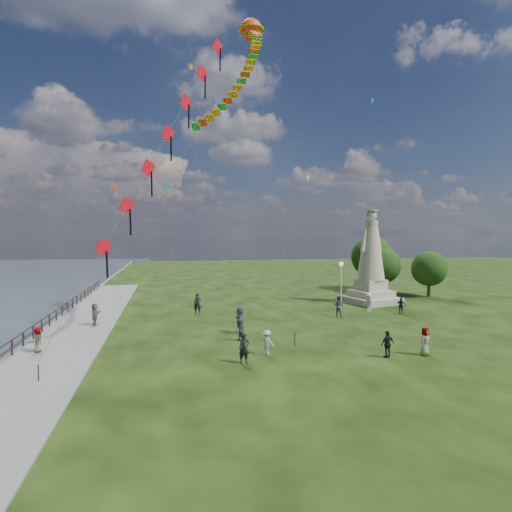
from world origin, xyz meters
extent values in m
cube|color=slate|center=(-16.50, 10.00, -0.20)|extent=(0.30, 160.00, 0.60)
cube|color=slate|center=(-14.00, 8.00, 0.05)|extent=(5.00, 60.00, 0.10)
cylinder|color=black|center=(-16.30, 4.00, 0.50)|extent=(0.11, 0.11, 1.00)
cylinder|color=black|center=(-16.30, 6.00, 0.50)|extent=(0.11, 0.11, 1.00)
cylinder|color=black|center=(-16.30, 8.00, 0.50)|extent=(0.11, 0.11, 1.00)
cylinder|color=black|center=(-16.30, 10.00, 0.50)|extent=(0.11, 0.11, 1.00)
cylinder|color=black|center=(-16.30, 12.00, 0.50)|extent=(0.11, 0.11, 1.00)
cylinder|color=black|center=(-16.30, 14.00, 0.50)|extent=(0.11, 0.11, 1.00)
cylinder|color=black|center=(-16.30, 16.00, 0.50)|extent=(0.11, 0.11, 1.00)
cylinder|color=black|center=(-16.30, 18.00, 0.50)|extent=(0.11, 0.11, 1.00)
cylinder|color=black|center=(-16.30, 20.00, 0.50)|extent=(0.11, 0.11, 1.00)
cylinder|color=black|center=(-16.30, 22.00, 0.50)|extent=(0.11, 0.11, 1.00)
cylinder|color=black|center=(-16.30, 24.00, 0.50)|extent=(0.11, 0.11, 1.00)
cylinder|color=black|center=(-16.30, 26.00, 0.50)|extent=(0.11, 0.11, 1.00)
cylinder|color=black|center=(-16.30, 28.00, 0.50)|extent=(0.11, 0.11, 1.00)
cylinder|color=black|center=(-16.30, 30.00, 0.50)|extent=(0.11, 0.11, 1.00)
cylinder|color=black|center=(-16.30, 32.00, 0.50)|extent=(0.11, 0.11, 1.00)
cylinder|color=black|center=(-16.30, 34.00, 0.50)|extent=(0.11, 0.11, 1.00)
cylinder|color=black|center=(-16.30, 36.00, 0.50)|extent=(0.11, 0.11, 1.00)
cube|color=black|center=(-16.30, 10.00, 0.98)|extent=(0.06, 52.00, 0.06)
cube|color=black|center=(-16.30, 10.00, 0.55)|extent=(0.06, 52.00, 0.06)
cube|color=#C8B097|center=(12.96, 17.53, 0.33)|extent=(5.75, 5.75, 0.67)
cube|color=#C8B097|center=(12.96, 17.53, 1.00)|extent=(4.38, 4.38, 0.67)
cube|color=#C8B097|center=(12.96, 17.53, 1.90)|extent=(3.01, 3.01, 1.12)
cylinder|color=#C8B097|center=(12.96, 17.53, 8.26)|extent=(1.64, 1.64, 0.45)
sphere|color=#C8B097|center=(12.96, 17.53, 8.95)|extent=(1.03, 1.03, 1.03)
cylinder|color=#C8B097|center=(12.96, 17.53, 9.49)|extent=(1.23, 1.23, 0.11)
cylinder|color=silver|center=(8.47, 14.53, 2.10)|extent=(0.13, 0.13, 4.19)
sphere|color=white|center=(8.47, 14.53, 4.32)|extent=(0.42, 0.42, 0.42)
cylinder|color=#382314|center=(17.49, 23.48, 1.04)|extent=(0.36, 0.36, 2.08)
sphere|color=#16350E|center=(17.49, 23.48, 3.38)|extent=(4.16, 4.16, 4.16)
cylinder|color=#382314|center=(21.49, 20.32, 0.98)|extent=(0.36, 0.36, 1.96)
sphere|color=#16350E|center=(21.49, 20.32, 3.19)|extent=(3.93, 3.93, 3.93)
cylinder|color=#382314|center=(17.95, 27.21, 1.29)|extent=(0.36, 0.36, 2.59)
sphere|color=#16350E|center=(17.95, 27.21, 4.21)|extent=(5.18, 5.18, 5.18)
imported|color=black|center=(-3.30, 0.06, 0.84)|extent=(0.65, 0.47, 1.67)
imported|color=#595960|center=(-2.69, 4.86, 0.73)|extent=(0.77, 0.84, 1.47)
imported|color=silver|center=(-1.67, 1.45, 0.73)|extent=(1.04, 0.96, 1.46)
imported|color=black|center=(5.00, -0.53, 0.79)|extent=(1.01, 0.69, 1.58)
imported|color=#595960|center=(7.37, -0.56, 0.83)|extent=(0.95, 0.86, 1.66)
imported|color=#595960|center=(-12.93, 11.56, 0.85)|extent=(0.95, 1.67, 1.70)
imported|color=black|center=(-4.84, 15.24, 0.92)|extent=(0.71, 0.50, 1.83)
imported|color=#595960|center=(6.99, 11.53, 0.91)|extent=(1.02, 1.01, 1.82)
imported|color=silver|center=(10.58, 13.09, 0.84)|extent=(1.05, 1.23, 1.69)
imported|color=black|center=(12.93, 11.61, 0.73)|extent=(0.96, 0.82, 1.46)
imported|color=#595960|center=(-15.00, 4.41, 0.74)|extent=(0.61, 0.81, 1.48)
imported|color=#595960|center=(-2.37, 7.13, 0.95)|extent=(0.93, 1.83, 1.90)
cylinder|color=black|center=(-13.50, -1.00, 0.45)|extent=(0.06, 0.06, 0.90)
cube|color=red|center=(-10.78, 1.52, 6.42)|extent=(0.87, 0.64, 1.03)
cube|color=black|center=(-10.60, 1.42, 5.47)|extent=(0.10, 0.28, 1.48)
cube|color=red|center=(-9.61, 2.60, 8.74)|extent=(0.87, 0.64, 1.03)
cube|color=black|center=(-9.43, 2.50, 7.79)|extent=(0.10, 0.28, 1.48)
cube|color=red|center=(-8.45, 3.68, 11.07)|extent=(0.87, 0.64, 1.03)
cube|color=black|center=(-8.27, 3.58, 10.12)|extent=(0.10, 0.28, 1.48)
cube|color=red|center=(-7.28, 4.76, 13.39)|extent=(0.87, 0.64, 1.03)
cube|color=black|center=(-7.10, 4.66, 12.44)|extent=(0.10, 0.28, 1.48)
cube|color=red|center=(-6.12, 5.84, 15.71)|extent=(0.87, 0.64, 1.03)
cube|color=black|center=(-5.94, 5.74, 14.76)|extent=(0.10, 0.28, 1.48)
cube|color=red|center=(-4.95, 6.92, 18.04)|extent=(0.87, 0.64, 1.03)
cube|color=black|center=(-4.77, 6.82, 17.09)|extent=(0.10, 0.28, 1.48)
cube|color=red|center=(-3.78, 8.00, 20.36)|extent=(0.87, 0.64, 1.03)
cube|color=black|center=(-3.60, 7.90, 19.41)|extent=(0.10, 0.28, 1.48)
cylinder|color=black|center=(0.50, 3.00, 0.45)|extent=(0.06, 0.06, 0.90)
sphere|color=#FF4710|center=(-0.35, 13.16, 24.17)|extent=(1.80, 1.80, 1.80)
cylinder|color=gold|center=(-0.35, 13.16, 24.17)|extent=(2.16, 2.16, 0.10)
cube|color=gold|center=(-0.33, 13.50, 23.98)|extent=(1.11, 0.85, 0.23)
cube|color=gold|center=(-0.32, 13.03, 23.78)|extent=(1.09, 0.85, 0.21)
cube|color=#FF4710|center=(-0.31, 12.55, 23.56)|extent=(1.06, 0.83, 0.20)
cube|color=green|center=(-0.32, 12.06, 23.32)|extent=(1.04, 0.82, 0.18)
cube|color=gold|center=(-0.35, 11.56, 23.04)|extent=(1.01, 0.80, 0.17)
cube|color=gold|center=(-0.40, 11.06, 22.71)|extent=(0.98, 0.78, 0.16)
cube|color=#FF4710|center=(-0.47, 10.55, 22.35)|extent=(0.94, 0.75, 0.15)
cube|color=green|center=(-0.57, 10.03, 21.93)|extent=(0.91, 0.73, 0.15)
cube|color=gold|center=(-0.69, 9.51, 21.47)|extent=(0.87, 0.70, 0.14)
cube|color=gold|center=(-0.85, 8.98, 20.96)|extent=(0.83, 0.67, 0.14)
cube|color=#FF4710|center=(-1.04, 8.45, 20.41)|extent=(0.78, 0.64, 0.15)
cube|color=green|center=(-1.26, 7.91, 19.83)|extent=(0.74, 0.61, 0.15)
cube|color=gold|center=(-1.52, 7.37, 19.21)|extent=(0.71, 0.61, 0.16)
cube|color=gold|center=(-1.80, 6.83, 18.58)|extent=(0.71, 0.63, 0.17)
cube|color=#FF4710|center=(-2.11, 6.29, 17.94)|extent=(0.71, 0.65, 0.18)
cube|color=green|center=(-2.45, 5.75, 17.29)|extent=(0.70, 0.67, 0.20)
cube|color=gold|center=(-2.82, 5.21, 16.66)|extent=(0.70, 0.68, 0.21)
cube|color=gold|center=(-3.21, 4.67, 16.04)|extent=(0.69, 0.69, 0.23)
cube|color=#FF4710|center=(-3.61, 4.13, 15.45)|extent=(0.68, 0.69, 0.25)
cube|color=green|center=(-4.03, 3.60, 14.90)|extent=(0.67, 0.69, 0.26)
cube|color=gold|center=(-4.46, 3.07, 14.38)|extent=(0.65, 0.69, 0.28)
cube|color=gold|center=(-4.89, 2.55, 13.91)|extent=(0.64, 0.68, 0.29)
cube|color=#FF4710|center=(-5.33, 2.03, 13.49)|extent=(0.62, 0.67, 0.30)
cube|color=green|center=(-5.76, 1.52, 13.11)|extent=(0.60, 0.66, 0.31)
cube|color=teal|center=(-7.47, 18.72, 11.62)|extent=(0.51, 0.39, 0.57)
cylinder|color=#595959|center=(-6.97, 16.22, 5.84)|extent=(1.02, 5.02, 11.58)
cube|color=silver|center=(7.00, 20.06, 12.98)|extent=(0.51, 0.39, 0.57)
cylinder|color=#595959|center=(7.50, 17.56, 6.51)|extent=(1.02, 5.02, 12.93)
cube|color=gold|center=(-4.60, 27.55, 26.20)|extent=(0.51, 0.39, 0.57)
cylinder|color=#595959|center=(-4.10, 25.05, 13.13)|extent=(1.02, 5.02, 26.16)
cube|color=#FF4710|center=(-12.39, 19.88, 11.55)|extent=(0.51, 0.39, 0.57)
cylinder|color=#595959|center=(-11.89, 17.38, 5.80)|extent=(1.02, 5.02, 11.51)
cube|color=#1C49AF|center=(3.10, 27.24, 28.15)|extent=(0.51, 0.39, 0.57)
cylinder|color=#595959|center=(3.60, 24.74, 14.10)|extent=(1.02, 5.02, 28.10)
cube|color=teal|center=(14.60, 20.98, 21.60)|extent=(0.51, 0.39, 0.57)
cylinder|color=#595959|center=(15.10, 18.48, 10.82)|extent=(1.02, 5.02, 21.55)
camera|label=1|loc=(-7.31, -22.83, 7.16)|focal=30.00mm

